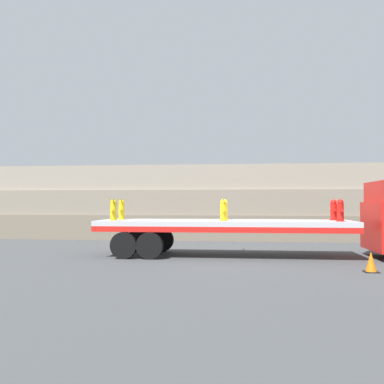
{
  "coord_description": "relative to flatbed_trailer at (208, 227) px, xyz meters",
  "views": [
    {
      "loc": [
        0.61,
        -16.1,
        1.99
      ],
      "look_at": [
        -1.21,
        0.0,
        2.41
      ],
      "focal_mm": 40.0,
      "sensor_mm": 36.0,
      "label": 1
    }
  ],
  "objects": [
    {
      "name": "ground_plane",
      "position": [
        0.59,
        0.0,
        -1.09
      ],
      "size": [
        120.0,
        120.0,
        0.0
      ],
      "primitive_type": "plane",
      "color": "#3F4244"
    },
    {
      "name": "rock_cliff",
      "position": [
        0.59,
        7.8,
        0.93
      ],
      "size": [
        60.0,
        3.3,
        4.05
      ],
      "color": "#706656",
      "rests_on": "ground_plane"
    },
    {
      "name": "flatbed_trailer",
      "position": [
        0.0,
        0.0,
        0.0
      ],
      "size": [
        9.42,
        2.62,
        1.34
      ],
      "color": "#B2B2B7",
      "rests_on": "ground_plane"
    },
    {
      "name": "fire_hydrant_yellow_near_0",
      "position": [
        -3.52,
        -0.55,
        0.63
      ],
      "size": [
        0.29,
        0.52,
        0.79
      ],
      "color": "gold",
      "rests_on": "flatbed_trailer"
    },
    {
      "name": "fire_hydrant_yellow_far_0",
      "position": [
        -3.52,
        0.55,
        0.63
      ],
      "size": [
        0.29,
        0.52,
        0.79
      ],
      "color": "gold",
      "rests_on": "flatbed_trailer"
    },
    {
      "name": "fire_hydrant_yellow_near_1",
      "position": [
        0.59,
        -0.55,
        0.63
      ],
      "size": [
        0.29,
        0.52,
        0.79
      ],
      "color": "gold",
      "rests_on": "flatbed_trailer"
    },
    {
      "name": "fire_hydrant_yellow_far_1",
      "position": [
        0.59,
        0.55,
        0.63
      ],
      "size": [
        0.29,
        0.52,
        0.79
      ],
      "color": "gold",
      "rests_on": "flatbed_trailer"
    },
    {
      "name": "fire_hydrant_red_near_2",
      "position": [
        4.7,
        -0.55,
        0.63
      ],
      "size": [
        0.29,
        0.52,
        0.79
      ],
      "color": "red",
      "rests_on": "flatbed_trailer"
    },
    {
      "name": "fire_hydrant_red_far_2",
      "position": [
        4.7,
        0.55,
        0.63
      ],
      "size": [
        0.29,
        0.52,
        0.79
      ],
      "color": "red",
      "rests_on": "flatbed_trailer"
    },
    {
      "name": "cargo_strap_rear",
      "position": [
        -3.52,
        0.0,
        1.04
      ],
      "size": [
        0.05,
        2.72,
        0.01
      ],
      "color": "yellow",
      "rests_on": "fire_hydrant_yellow_near_0"
    },
    {
      "name": "cargo_strap_middle",
      "position": [
        0.59,
        0.0,
        1.04
      ],
      "size": [
        0.05,
        2.72,
        0.01
      ],
      "color": "yellow",
      "rests_on": "fire_hydrant_yellow_near_1"
    },
    {
      "name": "traffic_cone",
      "position": [
        4.93,
        -3.28,
        -0.8
      ],
      "size": [
        0.4,
        0.4,
        0.59
      ],
      "color": "black",
      "rests_on": "ground_plane"
    }
  ]
}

